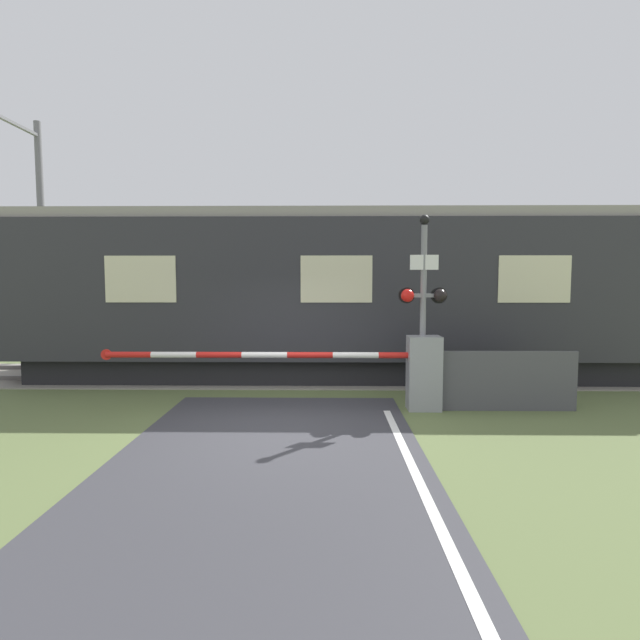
# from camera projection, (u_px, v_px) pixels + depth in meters

# --- Properties ---
(ground_plane) EXTENTS (80.00, 80.00, 0.00)m
(ground_plane) POSITION_uv_depth(u_px,v_px,m) (280.00, 428.00, 8.07)
(ground_plane) COLOR #5B6B3D
(track_bed) EXTENTS (36.00, 3.20, 0.13)m
(track_bed) POSITION_uv_depth(u_px,v_px,m) (296.00, 375.00, 12.42)
(track_bed) COLOR gray
(track_bed) RESTS_ON ground_plane
(train) EXTENTS (15.41, 3.04, 3.99)m
(train) POSITION_uv_depth(u_px,v_px,m) (335.00, 294.00, 12.25)
(train) COLOR black
(train) RESTS_ON ground_plane
(crossing_barrier) EXTENTS (6.27, 0.44, 1.36)m
(crossing_barrier) POSITION_uv_depth(u_px,v_px,m) (397.00, 370.00, 9.16)
(crossing_barrier) COLOR gray
(crossing_barrier) RESTS_ON ground_plane
(signal_post) EXTENTS (0.90, 0.26, 3.58)m
(signal_post) POSITION_uv_depth(u_px,v_px,m) (423.00, 299.00, 9.23)
(signal_post) COLOR gray
(signal_post) RESTS_ON ground_plane
(catenary_pole) EXTENTS (0.20, 1.90, 6.93)m
(catenary_pole) POSITION_uv_depth(u_px,v_px,m) (41.00, 238.00, 14.48)
(catenary_pole) COLOR slate
(catenary_pole) RESTS_ON ground_plane
(roadside_fence) EXTENTS (2.80, 0.06, 1.10)m
(roadside_fence) POSITION_uv_depth(u_px,v_px,m) (500.00, 381.00, 9.09)
(roadside_fence) COLOR #4C4C51
(roadside_fence) RESTS_ON ground_plane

